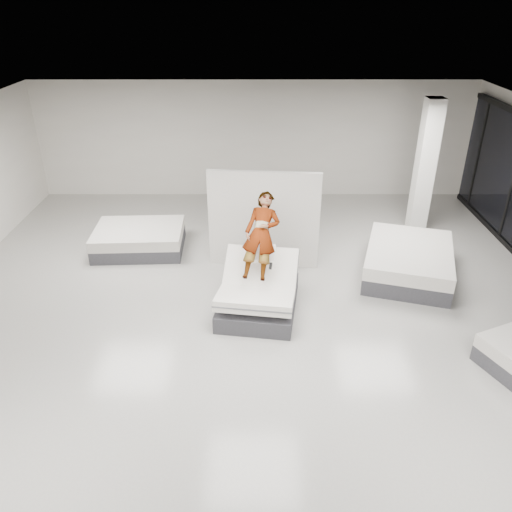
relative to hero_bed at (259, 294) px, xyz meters
name	(u,v)px	position (x,y,z in m)	size (l,w,h in m)	color
room	(252,260)	(-0.10, -1.03, 1.26)	(14.00, 14.04, 3.20)	#A7A69E
hero_bed	(259,294)	(0.00, 0.00, 0.00)	(1.60, 1.97, 1.11)	#3C3C41
person	(261,246)	(0.05, 0.32, 0.82)	(0.61, 0.40, 1.66)	slate
remote	(271,266)	(0.21, -0.06, 0.62)	(0.05, 0.14, 0.03)	black
divider_panel	(264,220)	(0.12, 1.73, 0.71)	(2.31, 0.11, 2.10)	silver
flat_bed_right_far	(408,261)	(3.11, 1.30, -0.03)	(2.25, 2.62, 0.61)	#3C3C41
flat_bed_left_far	(139,239)	(-2.70, 2.44, -0.07)	(2.01, 1.55, 0.54)	#3C3C41
column	(425,168)	(3.90, 3.47, 1.26)	(0.40, 0.40, 3.20)	white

